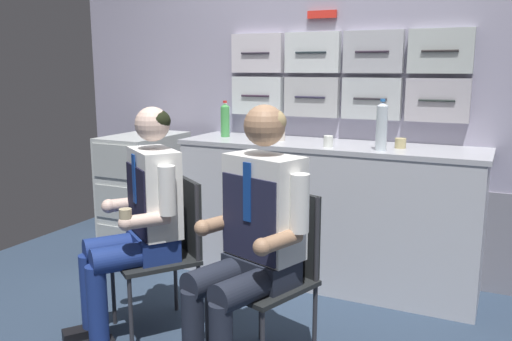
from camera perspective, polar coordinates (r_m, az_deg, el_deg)
galley_bulkhead at (r=3.70m, az=8.47°, el=5.58°), size 4.20×0.14×2.15m
galley_counter at (r=3.53m, az=7.58°, el=-4.54°), size 1.95×0.53×0.92m
service_trolley at (r=3.98m, az=-11.81°, el=-2.40°), size 0.40×0.65×0.92m
folding_chair_left at (r=2.89m, az=-9.15°, el=-7.24°), size 0.56×0.56×0.82m
crew_member_left at (r=2.80m, az=-12.39°, el=-4.69°), size 0.60×0.65×1.21m
folding_chair_right at (r=2.56m, az=2.07°, el=-9.55°), size 0.51×0.51×0.82m
crew_member_right at (r=2.39m, az=-0.48°, el=-6.57°), size 0.53×0.67×1.24m
sparkling_bottle_green at (r=3.73m, az=-3.33°, el=5.45°), size 0.06×0.06×0.25m
water_bottle_blue_cap at (r=3.18m, az=13.33°, el=4.65°), size 0.06×0.06×0.30m
water_bottle_short at (r=3.91m, az=-3.32°, el=5.59°), size 0.07×0.07×0.24m
coffee_cup_spare at (r=3.27m, az=7.75°, el=3.14°), size 0.06×0.06×0.07m
coffee_cup_white at (r=3.32m, az=15.24°, el=2.88°), size 0.07×0.07×0.06m
espresso_cup_small at (r=3.55m, az=2.54°, el=3.91°), size 0.07×0.07×0.08m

